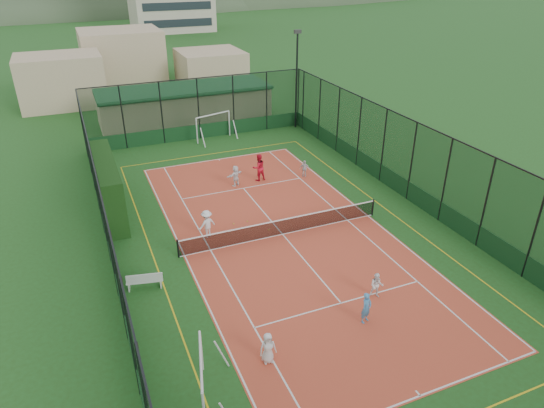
{
  "coord_description": "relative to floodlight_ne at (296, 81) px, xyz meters",
  "views": [
    {
      "loc": [
        -9.4,
        -20.89,
        13.75
      ],
      "look_at": [
        -0.02,
        1.46,
        1.2
      ],
      "focal_mm": 32.0,
      "sensor_mm": 36.0,
      "label": 1
    }
  ],
  "objects": [
    {
      "name": "child_far_left",
      "position": [
        -12.46,
        -15.2,
        -3.33
      ],
      "size": [
        1.15,
        0.88,
        1.58
      ],
      "primitive_type": "imported",
      "rotation": [
        0.0,
        0.0,
        3.46
      ],
      "color": "white",
      "rests_on": "court_slab"
    },
    {
      "name": "futsal_goal_near",
      "position": [
        -15.6,
        -25.68,
        -3.21
      ],
      "size": [
        2.95,
        1.46,
        1.83
      ],
      "primitive_type": null,
      "rotation": [
        0.0,
        0.0,
        1.34
      ],
      "color": "white",
      "rests_on": "ground"
    },
    {
      "name": "perimeter_fence",
      "position": [
        -8.6,
        -16.6,
        -1.62
      ],
      "size": [
        18.12,
        34.12,
        5.0
      ],
      "primitive_type": null,
      "color": "black",
      "rests_on": "ground"
    },
    {
      "name": "tennis_balls",
      "position": [
        -9.92,
        -14.97,
        -4.08
      ],
      "size": [
        1.65,
        1.48,
        0.07
      ],
      "color": "#CCE033",
      "rests_on": "court_slab"
    },
    {
      "name": "child_near_right",
      "position": [
        -6.95,
        -23.19,
        -3.5
      ],
      "size": [
        0.75,
        0.72,
        1.23
      ],
      "primitive_type": "imported",
      "rotation": [
        0.0,
        0.0,
        -0.59
      ],
      "color": "white",
      "rests_on": "court_slab"
    },
    {
      "name": "white_bench",
      "position": [
        -16.4,
        -18.55,
        -3.67
      ],
      "size": [
        1.69,
        0.78,
        0.92
      ],
      "primitive_type": null,
      "rotation": [
        0.0,
        0.0,
        -0.21
      ],
      "color": "white",
      "rests_on": "ground"
    },
    {
      "name": "futsal_goal_far",
      "position": [
        -7.63,
        -0.31,
        -3.06
      ],
      "size": [
        3.42,
        1.87,
        2.12
      ],
      "primitive_type": null,
      "rotation": [
        0.0,
        0.0,
        0.3
      ],
      "color": "white",
      "rests_on": "ground"
    },
    {
      "name": "tennis_net",
      "position": [
        -8.6,
        -16.6,
        -3.59
      ],
      "size": [
        11.67,
        0.12,
        1.06
      ],
      "primitive_type": null,
      "color": "black",
      "rests_on": "ground"
    },
    {
      "name": "hedge_left",
      "position": [
        -16.9,
        -10.01,
        -2.5
      ],
      "size": [
        1.11,
        7.42,
        3.24
      ],
      "primitive_type": "cube",
      "color": "black",
      "rests_on": "ground"
    },
    {
      "name": "clubhouse",
      "position": [
        -8.6,
        5.4,
        -2.55
      ],
      "size": [
        15.2,
        7.2,
        3.15
      ],
      "primitive_type": null,
      "color": "tan",
      "rests_on": "ground"
    },
    {
      "name": "child_near_mid",
      "position": [
        -8.28,
        -24.42,
        -3.4
      ],
      "size": [
        0.61,
        0.5,
        1.42
      ],
      "primitive_type": "imported",
      "rotation": [
        0.0,
        0.0,
        0.37
      ],
      "color": "#468FC8",
      "rests_on": "court_slab"
    },
    {
      "name": "court_slab",
      "position": [
        -8.6,
        -16.6,
        -4.12
      ],
      "size": [
        11.17,
        23.97,
        0.01
      ],
      "primitive_type": "cube",
      "color": "#C6402C",
      "rests_on": "ground"
    },
    {
      "name": "floodlight_ne",
      "position": [
        0.0,
        0.0,
        0.0
      ],
      "size": [
        0.6,
        0.26,
        8.25
      ],
      "primitive_type": null,
      "color": "black",
      "rests_on": "ground"
    },
    {
      "name": "coach",
      "position": [
        -7.18,
        -9.37,
        -3.18
      ],
      "size": [
        0.99,
        0.81,
        1.86
      ],
      "primitive_type": "imported",
      "rotation": [
        0.0,
        0.0,
        3.26
      ],
      "color": "red",
      "rests_on": "court_slab"
    },
    {
      "name": "ground",
      "position": [
        -8.6,
        -16.6,
        -4.12
      ],
      "size": [
        300.0,
        300.0,
        0.0
      ],
      "primitive_type": "plane",
      "color": "#224C1A",
      "rests_on": "ground"
    },
    {
      "name": "distant_hills",
      "position": [
        -8.6,
        133.4,
        -4.12
      ],
      "size": [
        200.0,
        60.0,
        24.0
      ],
      "primitive_type": null,
      "color": "#384C33",
      "rests_on": "ground"
    },
    {
      "name": "child_near_left",
      "position": [
        -12.89,
        -24.91,
        -3.46
      ],
      "size": [
        0.68,
        0.47,
        1.32
      ],
      "primitive_type": "imported",
      "rotation": [
        0.0,
        0.0,
        -0.08
      ],
      "color": "silver",
      "rests_on": "court_slab"
    },
    {
      "name": "child_far_right",
      "position": [
        -4.04,
        -10.03,
        -3.53
      ],
      "size": [
        0.74,
        0.57,
        1.17
      ],
      "primitive_type": "imported",
      "rotation": [
        0.0,
        0.0,
        2.67
      ],
      "color": "silver",
      "rests_on": "court_slab"
    },
    {
      "name": "child_far_back",
      "position": [
        -8.9,
        -9.58,
        -3.41
      ],
      "size": [
        1.35,
        0.96,
        1.41
      ],
      "primitive_type": "imported",
      "rotation": [
        0.0,
        0.0,
        3.61
      ],
      "color": "white",
      "rests_on": "court_slab"
    }
  ]
}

